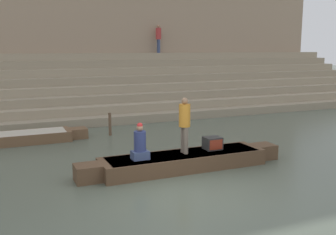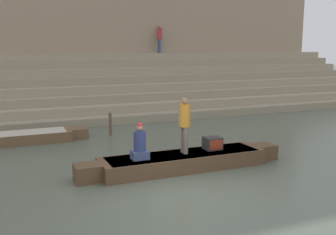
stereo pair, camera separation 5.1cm
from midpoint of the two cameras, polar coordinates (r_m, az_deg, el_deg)
The scene contains 10 objects.
ground_plane at distance 10.04m, azimuth 1.74°, elevation -10.83°, with size 120.00×120.00×0.00m, color #566051.
ghat_steps at distance 21.95m, azimuth -12.56°, elevation 3.50°, with size 36.00×6.21×3.26m.
back_wall at distance 24.58m, azimuth -14.07°, elevation 11.38°, with size 34.20×1.28×8.58m.
rowboat_main at distance 11.84m, azimuth 2.40°, elevation -6.28°, with size 6.47×1.33×0.47m.
person_standing at distance 11.65m, azimuth 2.53°, elevation -0.57°, with size 0.34×0.34×1.67m.
person_rowing at distance 11.13m, azimuth -3.99°, elevation -3.96°, with size 0.48×0.38×1.05m.
tv_set at distance 12.30m, azimuth 6.59°, elevation -3.73°, with size 0.52×0.46×0.39m.
moored_boat_shore at distance 16.01m, azimuth -22.43°, elevation -2.84°, with size 6.14×1.24×0.39m.
mooring_post at distance 16.39m, azimuth -8.28°, elevation -0.95°, with size 0.12×0.12×0.95m, color brown.
person_on_steps at distance 25.08m, azimuth -1.21°, elevation 11.65°, with size 0.33×0.33×1.73m.
Camera 2 is at (-3.92, -8.52, 3.59)m, focal length 42.00 mm.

